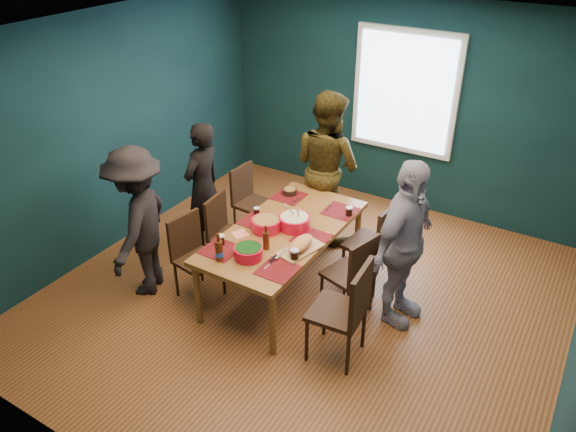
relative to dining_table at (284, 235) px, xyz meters
name	(u,v)px	position (x,y,z in m)	size (l,w,h in m)	color
room	(321,171)	(0.28, 0.24, 0.70)	(5.01, 5.01, 2.71)	#9B5C2D
dining_table	(284,235)	(0.00, 0.00, 0.00)	(0.99, 1.96, 0.74)	brown
chair_left_far	(248,196)	(-0.97, 0.76, -0.16)	(0.43, 0.43, 0.88)	black
chair_left_mid	(224,228)	(-0.76, -0.01, -0.15)	(0.44, 0.44, 0.89)	black
chair_left_near	(192,250)	(-0.78, -0.53, -0.15)	(0.47, 0.47, 0.90)	black
chair_right_far	(378,239)	(0.81, 0.56, -0.09)	(0.50, 0.50, 1.00)	black
chair_right_mid	(355,270)	(0.81, 0.00, -0.14)	(0.51, 0.51, 0.91)	black
chair_right_near	(348,306)	(1.01, -0.59, -0.08)	(0.49, 0.49, 1.02)	black
person_far_left	(203,187)	(-1.26, 0.27, 0.10)	(0.56, 0.37, 1.54)	black
person_back	(327,166)	(-0.17, 1.26, 0.24)	(0.88, 0.69, 1.82)	black
person_right	(404,245)	(1.20, 0.18, 0.18)	(1.00, 0.42, 1.71)	white
person_near_left	(139,223)	(-1.27, -0.75, 0.14)	(1.05, 0.60, 1.62)	black
bowl_salad	(266,224)	(-0.15, -0.10, 0.14)	(0.30, 0.30, 0.13)	red
bowl_dumpling	(294,222)	(0.07, 0.08, 0.14)	(0.32, 0.32, 0.30)	red
bowl_herbs	(248,252)	(-0.02, -0.60, 0.13)	(0.28, 0.28, 0.12)	red
cutting_board	(301,245)	(0.34, -0.24, 0.13)	(0.34, 0.59, 0.13)	tan
small_bowl	(290,191)	(-0.34, 0.69, 0.11)	(0.16, 0.16, 0.07)	black
beer_bottle_a	(219,251)	(-0.23, -0.77, 0.17)	(0.08, 0.08, 0.29)	#421A0B
beer_bottle_b	(266,240)	(0.04, -0.39, 0.17)	(0.06, 0.06, 0.25)	#421A0B
cola_glass_a	(221,239)	(-0.38, -0.55, 0.13)	(0.08, 0.08, 0.10)	black
cola_glass_b	(294,254)	(0.37, -0.41, 0.13)	(0.08, 0.08, 0.11)	black
cola_glass_c	(349,211)	(0.44, 0.60, 0.13)	(0.07, 0.07, 0.10)	black
cola_glass_d	(257,211)	(-0.40, 0.10, 0.12)	(0.06, 0.06, 0.09)	black
napkin_a	(323,236)	(0.40, 0.09, 0.07)	(0.15, 0.15, 0.00)	#FF7E6B
napkin_b	(240,234)	(-0.33, -0.30, 0.07)	(0.15, 0.15, 0.00)	#FF7E6B
napkin_c	(276,273)	(0.33, -0.67, 0.07)	(0.16, 0.16, 0.00)	#FF7E6B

